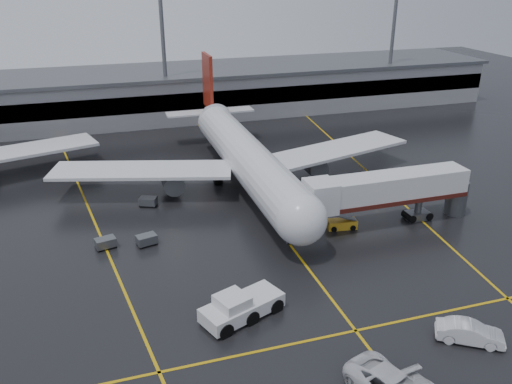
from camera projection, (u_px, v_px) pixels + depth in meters
name	position (u px, v px, depth m)	size (l,w,h in m)	color
ground	(267.00, 215.00, 60.88)	(220.00, 220.00, 0.00)	black
apron_line_centre	(267.00, 215.00, 60.87)	(0.25, 90.00, 0.02)	gold
apron_line_stop	(356.00, 331.00, 41.60)	(60.00, 0.25, 0.02)	gold
apron_line_left	(86.00, 202.00, 64.14)	(0.25, 70.00, 0.02)	gold
apron_line_right	(365.00, 169.00, 74.58)	(0.25, 70.00, 0.02)	gold
terminal	(188.00, 91.00, 101.15)	(122.00, 19.00, 8.60)	gray
light_mast_mid	(163.00, 42.00, 90.56)	(3.00, 1.20, 25.45)	#595B60
light_mast_right	(393.00, 33.00, 102.93)	(3.00, 1.20, 25.45)	#595B60
main_airliner	(244.00, 154.00, 67.71)	(48.80, 45.60, 14.10)	silver
jet_bridge	(388.00, 191.00, 57.33)	(19.90, 3.40, 6.05)	silver
pushback_tractor	(240.00, 307.00, 42.81)	(7.50, 5.14, 2.49)	silver
belt_loader	(342.00, 224.00, 57.69)	(3.38, 1.93, 2.03)	gold
service_van_c	(470.00, 333.00, 40.10)	(1.76, 5.04, 1.66)	silver
baggage_cart_a	(147.00, 239.00, 54.16)	(2.26, 1.75, 1.12)	#595B60
baggage_cart_b	(105.00, 243.00, 53.56)	(2.25, 1.73, 1.12)	#595B60
baggage_cart_c	(148.00, 201.00, 62.97)	(2.36, 2.01, 1.12)	#595B60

